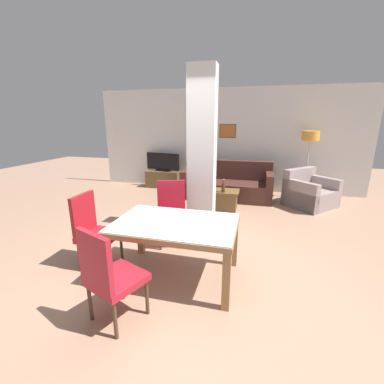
% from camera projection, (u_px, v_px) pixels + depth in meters
% --- Properties ---
extents(ground_plane, '(18.00, 18.00, 0.00)m').
position_uv_depth(ground_plane, '(176.00, 276.00, 3.21)').
color(ground_plane, '#9D785F').
extents(back_wall, '(7.20, 0.09, 2.70)m').
position_uv_depth(back_wall, '(225.00, 140.00, 6.95)').
color(back_wall, silver).
rests_on(back_wall, ground_plane).
extents(divider_pillar, '(0.44, 0.30, 2.70)m').
position_uv_depth(divider_pillar, '(202.00, 154.00, 4.20)').
color(divider_pillar, silver).
rests_on(divider_pillar, ground_plane).
extents(dining_table, '(1.44, 0.96, 0.72)m').
position_uv_depth(dining_table, '(175.00, 234.00, 3.06)').
color(dining_table, olive).
rests_on(dining_table, ground_plane).
extents(dining_chair_head_left, '(0.46, 0.46, 0.97)m').
position_uv_depth(dining_chair_head_left, '(93.00, 228.00, 3.34)').
color(dining_chair_head_left, maroon).
rests_on(dining_chair_head_left, ground_plane).
extents(dining_chair_far_left, '(0.60, 0.60, 0.97)m').
position_uv_depth(dining_chair_far_left, '(172.00, 210.00, 4.00)').
color(dining_chair_far_left, maroon).
rests_on(dining_chair_far_left, ground_plane).
extents(dining_chair_near_left, '(0.60, 0.60, 0.97)m').
position_uv_depth(dining_chair_near_left, '(109.00, 274.00, 2.34)').
color(dining_chair_near_left, maroon).
rests_on(dining_chair_near_left, ground_plane).
extents(sofa, '(2.16, 0.88, 0.90)m').
position_uv_depth(sofa, '(227.00, 186.00, 6.39)').
color(sofa, '#462621').
rests_on(sofa, ground_plane).
extents(armchair, '(1.27, 1.27, 0.82)m').
position_uv_depth(armchair, '(309.00, 194.00, 5.77)').
color(armchair, gray).
rests_on(armchair, ground_plane).
extents(coffee_table, '(0.58, 0.48, 0.43)m').
position_uv_depth(coffee_table, '(225.00, 200.00, 5.53)').
color(coffee_table, brown).
rests_on(coffee_table, ground_plane).
extents(bottle, '(0.08, 0.08, 0.28)m').
position_uv_depth(bottle, '(223.00, 187.00, 5.32)').
color(bottle, '#4C2D14').
rests_on(bottle, coffee_table).
extents(tv_stand, '(0.96, 0.40, 0.48)m').
position_uv_depth(tv_stand, '(163.00, 179.00, 7.40)').
color(tv_stand, brown).
rests_on(tv_stand, ground_plane).
extents(tv_screen, '(1.02, 0.27, 0.51)m').
position_uv_depth(tv_screen, '(163.00, 162.00, 7.27)').
color(tv_screen, black).
rests_on(tv_screen, tv_stand).
extents(floor_lamp, '(0.39, 0.39, 1.64)m').
position_uv_depth(floor_lamp, '(310.00, 142.00, 6.07)').
color(floor_lamp, '#B7B7BC').
rests_on(floor_lamp, ground_plane).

